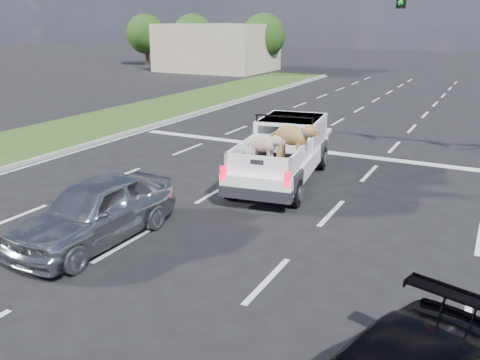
% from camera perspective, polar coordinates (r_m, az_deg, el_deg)
% --- Properties ---
extents(ground, '(160.00, 160.00, 0.00)m').
position_cam_1_polar(ground, '(10.66, -5.60, -9.08)').
color(ground, black).
rests_on(ground, ground).
extents(road_markings, '(17.75, 60.00, 0.01)m').
position_cam_1_polar(road_markings, '(16.16, 7.08, 0.28)').
color(road_markings, silver).
rests_on(road_markings, ground).
extents(grass_median_left, '(5.00, 60.00, 0.10)m').
position_cam_1_polar(grass_median_left, '(22.32, -22.38, 4.03)').
color(grass_median_left, '#244415').
rests_on(grass_median_left, ground).
extents(curb_left, '(0.15, 60.00, 0.14)m').
position_cam_1_polar(curb_left, '(20.54, -17.90, 3.48)').
color(curb_left, gray).
rests_on(curb_left, ground).
extents(building_left, '(10.00, 8.00, 4.40)m').
position_cam_1_polar(building_left, '(50.76, -2.58, 14.64)').
color(building_left, '#BCA88F').
rests_on(building_left, ground).
extents(tree_far_a, '(4.20, 4.20, 5.40)m').
position_cam_1_polar(tree_far_a, '(57.95, -10.51, 15.81)').
color(tree_far_a, '#332114').
rests_on(tree_far_a, ground).
extents(tree_far_b, '(4.20, 4.20, 5.40)m').
position_cam_1_polar(tree_far_b, '(54.50, -5.30, 15.93)').
color(tree_far_b, '#332114').
rests_on(tree_far_b, ground).
extents(tree_far_c, '(4.20, 4.20, 5.40)m').
position_cam_1_polar(tree_far_c, '(50.66, 2.65, 15.86)').
color(tree_far_c, '#332114').
rests_on(tree_far_c, ground).
extents(pickup_truck, '(2.70, 5.62, 2.03)m').
position_cam_1_polar(pickup_truck, '(15.54, 4.95, 3.31)').
color(pickup_truck, black).
rests_on(pickup_truck, ground).
extents(silver_sedan, '(1.82, 4.29, 1.45)m').
position_cam_1_polar(silver_sedan, '(11.73, -15.98, -3.31)').
color(silver_sedan, '#A4A6AB').
rests_on(silver_sedan, ground).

